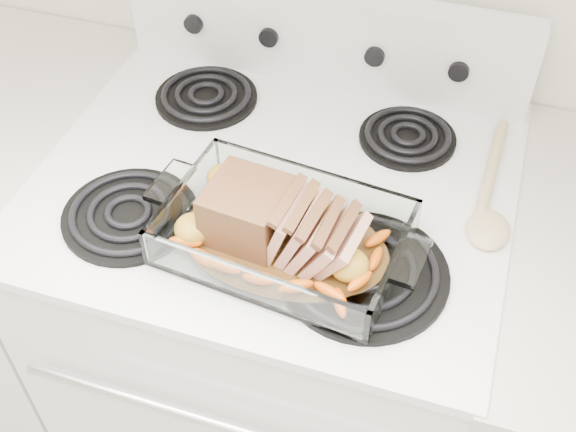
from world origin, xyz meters
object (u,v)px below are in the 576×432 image
(counter_left, at_px, (8,263))
(baking_dish, at_px, (284,239))
(electric_range, at_px, (279,332))
(pork_roast, at_px, (269,220))

(counter_left, distance_m, baking_dish, 0.89)
(electric_range, xyz_separation_m, baking_dish, (0.06, -0.15, 0.48))
(electric_range, distance_m, pork_roast, 0.54)
(electric_range, xyz_separation_m, counter_left, (-0.67, -0.00, -0.02))
(pork_roast, bearing_deg, counter_left, 158.50)
(electric_range, relative_size, counter_left, 1.20)
(baking_dish, xyz_separation_m, pork_roast, (-0.02, 0.00, 0.03))
(electric_range, bearing_deg, baking_dish, -67.29)
(counter_left, relative_size, baking_dish, 2.69)
(electric_range, height_order, baking_dish, electric_range)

